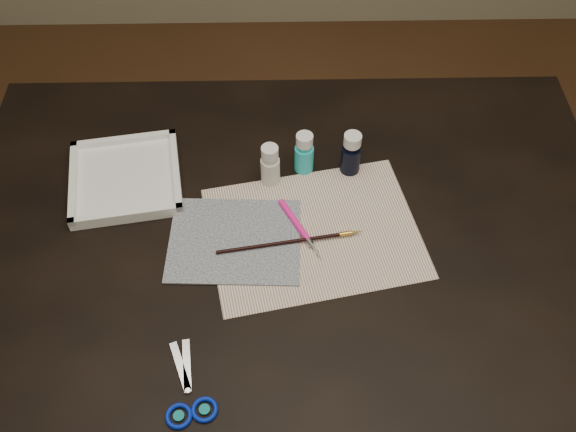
{
  "coord_description": "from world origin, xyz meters",
  "views": [
    {
      "loc": [
        -0.01,
        -0.74,
        1.75
      ],
      "look_at": [
        0.0,
        0.0,
        0.8
      ],
      "focal_mm": 40.0,
      "sensor_mm": 36.0,
      "label": 1
    }
  ],
  "objects_px": {
    "canvas": "(235,240)",
    "paint_bottle_navy": "(351,153)",
    "paper": "(314,232)",
    "paint_bottle_cyan": "(304,153)",
    "scissors": "(183,383)",
    "paint_bottle_white": "(270,165)",
    "palette_tray": "(125,177)"
  },
  "relations": [
    {
      "from": "scissors",
      "to": "canvas",
      "type": "bearing_deg",
      "value": -35.31
    },
    {
      "from": "paper",
      "to": "palette_tray",
      "type": "bearing_deg",
      "value": 160.05
    },
    {
      "from": "palette_tray",
      "to": "paint_bottle_navy",
      "type": "bearing_deg",
      "value": 3.05
    },
    {
      "from": "canvas",
      "to": "paint_bottle_white",
      "type": "relative_size",
      "value": 2.62
    },
    {
      "from": "paper",
      "to": "paint_bottle_cyan",
      "type": "relative_size",
      "value": 4.16
    },
    {
      "from": "paper",
      "to": "paint_bottle_cyan",
      "type": "height_order",
      "value": "paint_bottle_cyan"
    },
    {
      "from": "canvas",
      "to": "palette_tray",
      "type": "relative_size",
      "value": 1.13
    },
    {
      "from": "paint_bottle_white",
      "to": "paper",
      "type": "bearing_deg",
      "value": -58.55
    },
    {
      "from": "paint_bottle_white",
      "to": "scissors",
      "type": "height_order",
      "value": "paint_bottle_white"
    },
    {
      "from": "paint_bottle_cyan",
      "to": "scissors",
      "type": "bearing_deg",
      "value": -114.36
    },
    {
      "from": "paper",
      "to": "paint_bottle_cyan",
      "type": "bearing_deg",
      "value": 94.68
    },
    {
      "from": "paint_bottle_navy",
      "to": "paint_bottle_white",
      "type": "bearing_deg",
      "value": -170.82
    },
    {
      "from": "paper",
      "to": "paint_bottle_white",
      "type": "relative_size",
      "value": 4.19
    },
    {
      "from": "paper",
      "to": "paint_bottle_white",
      "type": "bearing_deg",
      "value": 121.45
    },
    {
      "from": "paint_bottle_navy",
      "to": "scissors",
      "type": "xyz_separation_m",
      "value": [
        -0.31,
        -0.47,
        -0.05
      ]
    },
    {
      "from": "paint_bottle_cyan",
      "to": "scissors",
      "type": "distance_m",
      "value": 0.52
    },
    {
      "from": "paper",
      "to": "scissors",
      "type": "xyz_separation_m",
      "value": [
        -0.23,
        -0.31,
        0.0
      ]
    },
    {
      "from": "canvas",
      "to": "paint_bottle_navy",
      "type": "distance_m",
      "value": 0.3
    },
    {
      "from": "paint_bottle_cyan",
      "to": "scissors",
      "type": "height_order",
      "value": "paint_bottle_cyan"
    },
    {
      "from": "paper",
      "to": "paint_bottle_white",
      "type": "height_order",
      "value": "paint_bottle_white"
    },
    {
      "from": "canvas",
      "to": "scissors",
      "type": "height_order",
      "value": "scissors"
    },
    {
      "from": "scissors",
      "to": "palette_tray",
      "type": "height_order",
      "value": "palette_tray"
    },
    {
      "from": "canvas",
      "to": "paint_bottle_white",
      "type": "bearing_deg",
      "value": 65.76
    },
    {
      "from": "canvas",
      "to": "paint_bottle_navy",
      "type": "height_order",
      "value": "paint_bottle_navy"
    },
    {
      "from": "paint_bottle_white",
      "to": "palette_tray",
      "type": "bearing_deg",
      "value": 179.6
    },
    {
      "from": "canvas",
      "to": "paint_bottle_navy",
      "type": "xyz_separation_m",
      "value": [
        0.23,
        0.18,
        0.05
      ]
    },
    {
      "from": "palette_tray",
      "to": "scissors",
      "type": "bearing_deg",
      "value": -71.09
    },
    {
      "from": "paint_bottle_navy",
      "to": "palette_tray",
      "type": "xyz_separation_m",
      "value": [
        -0.46,
        -0.02,
        -0.04
      ]
    },
    {
      "from": "paper",
      "to": "paint_bottle_navy",
      "type": "bearing_deg",
      "value": 63.29
    },
    {
      "from": "scissors",
      "to": "paint_bottle_white",
      "type": "bearing_deg",
      "value": -38.74
    },
    {
      "from": "paper",
      "to": "palette_tray",
      "type": "xyz_separation_m",
      "value": [
        -0.38,
        0.14,
        0.01
      ]
    },
    {
      "from": "paper",
      "to": "canvas",
      "type": "distance_m",
      "value": 0.15
    }
  ]
}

